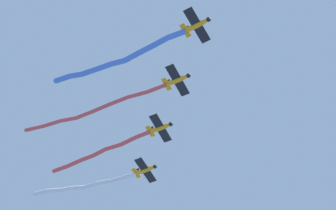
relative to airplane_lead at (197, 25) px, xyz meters
name	(u,v)px	position (x,y,z in m)	size (l,w,h in m)	color
airplane_lead	(197,25)	(0.00, 0.00, 0.00)	(6.40, 4.92, 1.59)	orange
smoke_trail_lead	(118,59)	(-3.87, -13.05, 0.36)	(6.58, 22.78, 2.01)	#4C75DB
airplane_left_wing	(177,80)	(-9.30, -4.61, 0.25)	(6.43, 4.91, 1.59)	orange
smoke_trail_left_wing	(94,110)	(-12.58, -19.33, 0.27)	(5.48, 25.79, 1.34)	#DB4C4C
airplane_right_wing	(160,128)	(-18.60, -9.22, 0.50)	(6.43, 4.90, 1.59)	orange
smoke_trail_right_wing	(101,152)	(-21.67, -20.58, 0.05)	(5.75, 19.10, 1.77)	#DB4C4C
airplane_slot	(145,170)	(-27.90, -13.82, 0.75)	(6.43, 4.90, 1.59)	orange
smoke_trail_slot	(85,185)	(-29.48, -25.70, 0.65)	(2.22, 20.18, 1.23)	white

